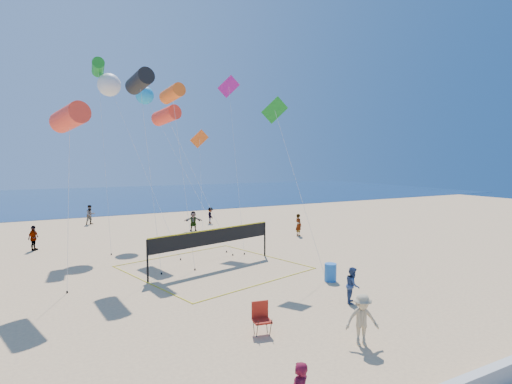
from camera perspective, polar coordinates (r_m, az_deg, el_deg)
name	(u,v)px	position (r m, az deg, el deg)	size (l,w,h in m)	color
ground	(293,377)	(12.53, 5.25, -24.83)	(120.00, 120.00, 0.00)	#DAB17B
ocean	(87,197)	(71.63, -23.04, -0.72)	(140.00, 50.00, 0.03)	navy
bystander_a	(353,285)	(18.17, 13.66, -12.77)	(0.75, 0.59, 1.55)	navy
bystander_b	(362,320)	(14.33, 14.91, -17.23)	(1.12, 0.64, 1.73)	tan
far_person_0	(33,238)	(31.29, -29.21, -5.76)	(1.00, 0.42, 1.71)	gray
far_person_1	(193,221)	(35.32, -8.96, -4.12)	(1.59, 0.51, 1.71)	gray
far_person_2	(299,225)	(32.78, 6.09, -4.68)	(0.66, 0.43, 1.80)	gray
far_person_3	(90,215)	(41.46, -22.59, -3.02)	(0.91, 0.71, 1.87)	gray
far_person_4	(211,215)	(39.21, -6.52, -3.34)	(1.01, 0.58, 1.56)	gray
camp_chair	(261,316)	(14.81, 0.72, -17.27)	(0.70, 0.83, 1.26)	#A01E12
trash_barrel	(330,272)	(21.04, 10.59, -11.22)	(0.60, 0.60, 0.91)	blue
volleyball_net	(213,241)	(23.07, -6.14, -7.03)	(10.23, 10.12, 2.24)	black
kite_0	(70,118)	(21.31, -25.06, 9.62)	(1.80, 2.73, 8.88)	#FF3C27
kite_1	(140,81)	(24.90, -16.28, 14.93)	(1.31, 4.19, 11.36)	black
kite_2	(172,94)	(26.50, -11.87, 13.58)	(1.24, 5.32, 10.93)	orange
kite_4	(278,120)	(22.47, 3.10, 10.26)	(1.76, 3.85, 9.70)	#188D22
kite_5	(229,95)	(31.56, -3.81, 13.69)	(2.39, 6.04, 12.72)	#BA198B
kite_6	(109,85)	(32.36, -20.24, 14.15)	(3.92, 9.14, 12.54)	silver
kite_7	(145,95)	(34.56, -15.60, 13.15)	(4.11, 10.19, 12.14)	#1996DD
kite_8	(98,67)	(32.52, -21.63, 16.20)	(1.02, 5.73, 13.46)	#188D22
kite_9	(200,143)	(36.28, -8.07, 6.89)	(3.21, 7.17, 8.94)	orange
kite_10	(166,116)	(28.53, -12.70, 10.60)	(3.90, 5.56, 9.87)	#FF3C27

